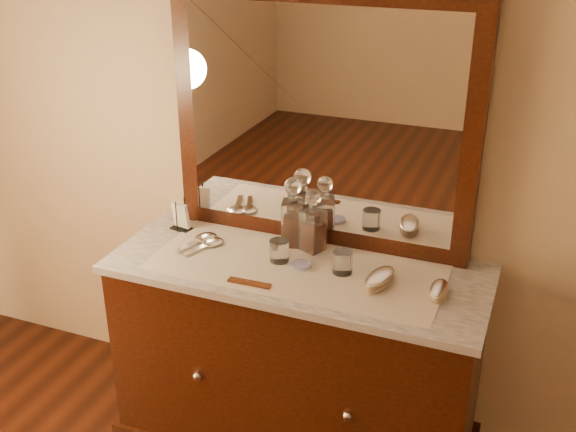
# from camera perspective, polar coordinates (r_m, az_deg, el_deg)

# --- Properties ---
(dresser_cabinet) EXTENTS (1.40, 0.55, 0.82)m
(dresser_cabinet) POSITION_cam_1_polar(r_m,az_deg,el_deg) (2.86, 0.76, -11.85)
(dresser_cabinet) COLOR black
(dresser_cabinet) RESTS_ON floor
(dresser_plinth) EXTENTS (1.46, 0.59, 0.08)m
(dresser_plinth) POSITION_cam_1_polar(r_m,az_deg,el_deg) (3.09, 0.72, -17.36)
(dresser_plinth) COLOR black
(dresser_plinth) RESTS_ON floor
(knob_left) EXTENTS (0.04, 0.04, 0.04)m
(knob_left) POSITION_cam_1_polar(r_m,az_deg,el_deg) (2.73, -7.49, -13.00)
(knob_left) COLOR silver
(knob_left) RESTS_ON dresser_cabinet
(knob_right) EXTENTS (0.04, 0.04, 0.04)m
(knob_right) POSITION_cam_1_polar(r_m,az_deg,el_deg) (2.55, 4.94, -16.13)
(knob_right) COLOR silver
(knob_right) RESTS_ON dresser_cabinet
(marble_top) EXTENTS (1.44, 0.59, 0.03)m
(marble_top) POSITION_cam_1_polar(r_m,az_deg,el_deg) (2.62, 0.81, -4.40)
(marble_top) COLOR white
(marble_top) RESTS_ON dresser_cabinet
(mirror_frame) EXTENTS (1.20, 0.08, 1.00)m
(mirror_frame) POSITION_cam_1_polar(r_m,az_deg,el_deg) (2.63, 2.80, 7.89)
(mirror_frame) COLOR black
(mirror_frame) RESTS_ON marble_top
(mirror_glass) EXTENTS (1.06, 0.01, 0.86)m
(mirror_glass) POSITION_cam_1_polar(r_m,az_deg,el_deg) (2.60, 2.55, 7.69)
(mirror_glass) COLOR white
(mirror_glass) RESTS_ON marble_top
(lace_runner) EXTENTS (1.10, 0.45, 0.00)m
(lace_runner) POSITION_cam_1_polar(r_m,az_deg,el_deg) (2.60, 0.65, -4.27)
(lace_runner) COLOR beige
(lace_runner) RESTS_ON marble_top
(pin_dish) EXTENTS (0.09, 0.09, 0.01)m
(pin_dish) POSITION_cam_1_polar(r_m,az_deg,el_deg) (2.60, 1.10, -4.06)
(pin_dish) COLOR silver
(pin_dish) RESTS_ON lace_runner
(comb) EXTENTS (0.16, 0.04, 0.01)m
(comb) POSITION_cam_1_polar(r_m,az_deg,el_deg) (2.49, -3.21, -5.55)
(comb) COLOR #663012
(comb) RESTS_ON lace_runner
(napkin_rack) EXTENTS (0.10, 0.07, 0.14)m
(napkin_rack) POSITION_cam_1_polar(r_m,az_deg,el_deg) (2.91, -8.84, -0.11)
(napkin_rack) COLOR black
(napkin_rack) RESTS_ON marble_top
(decanter_left) EXTENTS (0.11, 0.11, 0.29)m
(decanter_left) POSITION_cam_1_polar(r_m,az_deg,el_deg) (2.72, 0.42, -0.26)
(decanter_left) COLOR #8D3914
(decanter_left) RESTS_ON lace_runner
(decanter_right) EXTENTS (0.10, 0.10, 0.26)m
(decanter_right) POSITION_cam_1_polar(r_m,az_deg,el_deg) (2.68, 2.08, -0.91)
(decanter_right) COLOR #8D3914
(decanter_right) RESTS_ON lace_runner
(brush_near) EXTENTS (0.11, 0.19, 0.05)m
(brush_near) POSITION_cam_1_polar(r_m,az_deg,el_deg) (2.49, 7.58, -5.21)
(brush_near) COLOR #93795A
(brush_near) RESTS_ON lace_runner
(brush_far) EXTENTS (0.07, 0.15, 0.04)m
(brush_far) POSITION_cam_1_polar(r_m,az_deg,el_deg) (2.47, 12.37, -6.06)
(brush_far) COLOR #93795A
(brush_far) RESTS_ON lace_runner
(hand_mirror_outer) EXTENTS (0.11, 0.22, 0.02)m
(hand_mirror_outer) POSITION_cam_1_polar(r_m,az_deg,el_deg) (2.81, -7.12, -1.89)
(hand_mirror_outer) COLOR silver
(hand_mirror_outer) RESTS_ON lace_runner
(hand_mirror_inner) EXTENTS (0.12, 0.20, 0.02)m
(hand_mirror_inner) POSITION_cam_1_polar(r_m,az_deg,el_deg) (2.77, -6.50, -2.29)
(hand_mirror_inner) COLOR silver
(hand_mirror_inner) RESTS_ON lace_runner
(tumblers) EXTENTS (0.33, 0.08, 0.09)m
(tumblers) POSITION_cam_1_polar(r_m,az_deg,el_deg) (2.58, 1.87, -3.35)
(tumblers) COLOR white
(tumblers) RESTS_ON lace_runner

